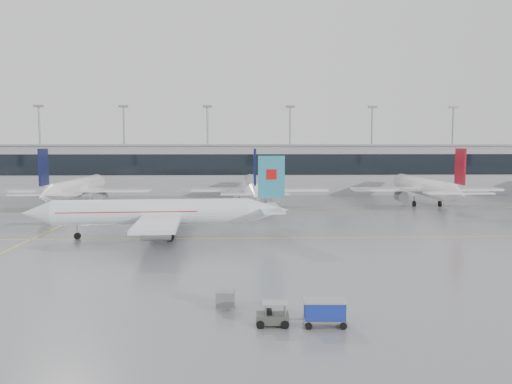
{
  "coord_description": "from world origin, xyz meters",
  "views": [
    {
      "loc": [
        -2.59,
        -65.44,
        12.54
      ],
      "look_at": [
        0.0,
        12.0,
        5.0
      ],
      "focal_mm": 35.0,
      "sensor_mm": 36.0,
      "label": 1
    }
  ],
  "objects_px": {
    "air_canada_jet": "(162,212)",
    "baggage_tug": "(272,317)",
    "gse_unit": "(225,300)",
    "baggage_cart": "(325,311)"
  },
  "relations": [
    {
      "from": "air_canada_jet",
      "to": "gse_unit",
      "type": "bearing_deg",
      "value": 104.27
    },
    {
      "from": "baggage_tug",
      "to": "baggage_cart",
      "type": "bearing_deg",
      "value": 0.0
    },
    {
      "from": "baggage_cart",
      "to": "gse_unit",
      "type": "height_order",
      "value": "baggage_cart"
    },
    {
      "from": "gse_unit",
      "to": "baggage_cart",
      "type": "bearing_deg",
      "value": -24.96
    },
    {
      "from": "air_canada_jet",
      "to": "baggage_cart",
      "type": "bearing_deg",
      "value": 112.84
    },
    {
      "from": "air_canada_jet",
      "to": "baggage_tug",
      "type": "xyz_separation_m",
      "value": [
        12.56,
        -32.63,
        -2.86
      ]
    },
    {
      "from": "baggage_cart",
      "to": "baggage_tug",
      "type": "bearing_deg",
      "value": -180.0
    },
    {
      "from": "baggage_cart",
      "to": "gse_unit",
      "type": "xyz_separation_m",
      "value": [
        -6.95,
        3.89,
        -0.39
      ]
    },
    {
      "from": "air_canada_jet",
      "to": "gse_unit",
      "type": "relative_size",
      "value": 26.08
    },
    {
      "from": "baggage_tug",
      "to": "gse_unit",
      "type": "distance_m",
      "value": 5.04
    }
  ]
}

